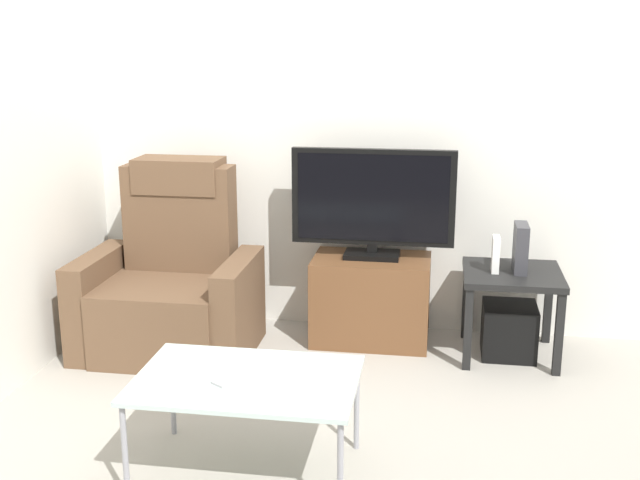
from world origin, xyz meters
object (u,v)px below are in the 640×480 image
object	(u,v)px
cell_phone	(231,379)
recliner_armchair	(171,285)
game_console	(521,248)
book_upright	(496,254)
tv_stand	(371,299)
coffee_table	(247,384)
television	(373,201)
side_table	(512,285)
subwoofer_box	(509,330)

from	to	relation	value
cell_phone	recliner_armchair	bearing A→B (deg)	152.44
cell_phone	game_console	bearing A→B (deg)	83.99
book_upright	cell_phone	size ratio (longest dim) A/B	1.35
tv_stand	coffee_table	world-z (taller)	tv_stand
television	game_console	world-z (taller)	television
game_console	cell_phone	xyz separation A→B (m)	(-1.25, -1.49, -0.20)
side_table	coffee_table	xyz separation A→B (m)	(-1.16, -1.45, -0.01)
television	recliner_armchair	bearing A→B (deg)	-165.55
tv_stand	recliner_armchair	size ratio (longest dim) A/B	0.63
tv_stand	side_table	distance (m)	0.82
game_console	cell_phone	world-z (taller)	game_console
television	recliner_armchair	distance (m)	1.26
game_console	coffee_table	distance (m)	1.90
side_table	cell_phone	size ratio (longest dim) A/B	3.60
tv_stand	coffee_table	xyz separation A→B (m)	(-0.36, -1.55, 0.15)
tv_stand	game_console	size ratio (longest dim) A/B	2.54
book_upright	cell_phone	distance (m)	1.85
subwoofer_box	cell_phone	world-z (taller)	cell_phone
television	coffee_table	size ratio (longest dim) A/B	1.05
coffee_table	cell_phone	xyz separation A→B (m)	(-0.06, -0.04, 0.03)
side_table	subwoofer_box	distance (m)	0.27
game_console	book_upright	bearing A→B (deg)	-167.47
cell_phone	book_upright	bearing A→B (deg)	86.62
tv_stand	cell_phone	bearing A→B (deg)	-104.69
cell_phone	television	bearing A→B (deg)	109.33
recliner_armchair	book_upright	distance (m)	1.85
tv_stand	side_table	bearing A→B (deg)	-7.24
side_table	coffee_table	size ratio (longest dim) A/B	0.60
game_console	side_table	bearing A→B (deg)	-164.05
subwoofer_box	book_upright	world-z (taller)	book_upright
subwoofer_box	cell_phone	distance (m)	1.94
tv_stand	television	size ratio (longest dim) A/B	0.72
television	tv_stand	bearing A→B (deg)	-90.00
recliner_armchair	side_table	xyz separation A→B (m)	(1.93, 0.17, 0.04)
recliner_armchair	tv_stand	bearing A→B (deg)	8.89
coffee_table	game_console	bearing A→B (deg)	50.76
recliner_armchair	coffee_table	bearing A→B (deg)	-63.49
television	cell_phone	world-z (taller)	television
tv_stand	television	distance (m)	0.59
game_console	cell_phone	bearing A→B (deg)	-129.87
coffee_table	cell_phone	world-z (taller)	cell_phone
subwoofer_box	cell_phone	bearing A→B (deg)	-129.25
tv_stand	subwoofer_box	xyz separation A→B (m)	(0.80, -0.10, -0.11)
subwoofer_box	cell_phone	size ratio (longest dim) A/B	1.99
tv_stand	game_console	xyz separation A→B (m)	(0.83, -0.09, 0.38)
subwoofer_box	game_console	size ratio (longest dim) A/B	1.11
recliner_armchair	subwoofer_box	bearing A→B (deg)	0.43
tv_stand	side_table	world-z (taller)	tv_stand
recliner_armchair	cell_phone	xyz separation A→B (m)	(0.72, -1.31, 0.06)
book_upright	side_table	bearing A→B (deg)	11.31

